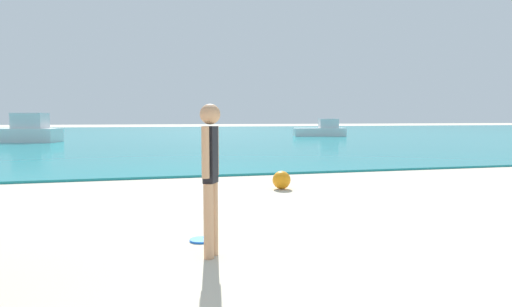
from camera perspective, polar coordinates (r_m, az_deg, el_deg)
water at (r=41.11m, az=-11.08°, el=2.49°), size 160.00×60.00×0.06m
person_standing at (r=4.73m, az=-5.84°, el=-2.21°), size 0.22×0.34×1.63m
frisbee at (r=5.51m, az=-7.06°, el=-10.94°), size 0.27×0.27×0.03m
boat_near at (r=29.59m, az=-28.10°, el=2.44°), size 5.25×3.00×1.70m
boat_far at (r=34.84m, az=8.36°, el=2.98°), size 4.11×1.97×1.34m
beach_ball at (r=9.32m, az=3.29°, el=-3.40°), size 0.38×0.38×0.38m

